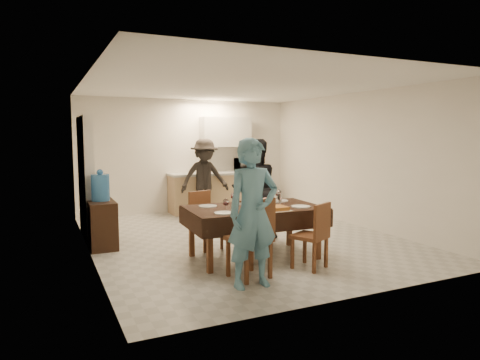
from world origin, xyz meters
The scene contains 33 objects.
floor centered at (0.00, 0.00, 0.00)m, with size 5.00×6.00×0.02m, color #BABAB5.
ceiling centered at (0.00, 0.00, 2.60)m, with size 5.00×6.00×0.02m, color white.
wall_back centered at (0.00, 3.00, 1.30)m, with size 5.00×0.02×2.60m, color white.
wall_front centered at (0.00, -3.00, 1.30)m, with size 5.00×0.02×2.60m, color white.
wall_left centered at (-2.50, 0.00, 1.30)m, with size 0.02×6.00×2.60m, color white.
wall_right centered at (2.50, 0.00, 1.30)m, with size 0.02×6.00×2.60m, color white.
stub_partition centered at (-2.42, 1.20, 1.05)m, with size 0.15×1.40×2.10m, color white.
kitchen_base_cabinet centered at (0.60, 2.68, 0.43)m, with size 2.20×0.60×0.86m, color tan.
kitchen_worktop centered at (0.60, 2.68, 0.89)m, with size 2.24×0.64×0.05m, color #A9A9A5.
upper_cabinet centered at (0.90, 2.82, 1.85)m, with size 1.20×0.34×0.70m, color silver.
dining_table centered at (-0.35, -1.15, 0.71)m, with size 1.96×1.20×0.75m.
chair_near_left centered at (-0.80, -2.00, 0.62)m, with size 0.55×0.55×0.55m.
chair_near_right centered at (0.10, -1.99, 0.55)m, with size 0.54×0.56×0.48m.
chair_far_left centered at (-0.80, -0.49, 0.55)m, with size 0.51×0.51×0.49m.
chair_far_right centered at (0.10, -0.48, 0.52)m, with size 0.49×0.50×0.46m.
console centered at (-2.28, 0.41, 0.37)m, with size 0.40×0.81×0.74m, color black.
water_jug centered at (-2.28, 0.41, 0.96)m, with size 0.28×0.28×0.42m, color #397FCE.
wine_bottle centered at (-0.40, -1.10, 0.90)m, with size 0.08×0.08×0.31m, color black, non-canonical shape.
water_pitcher centered at (0.00, -1.20, 0.84)m, with size 0.12×0.12×0.18m, color white.
savoury_tart centered at (-0.25, -1.53, 0.78)m, with size 0.44×0.33×0.06m, color #B57735.
salad_bowl centered at (-0.05, -0.97, 0.78)m, with size 0.17×0.17×0.07m, color silver.
mushroom_dish centered at (-0.40, -0.87, 0.77)m, with size 0.21×0.21×0.04m, color silver.
wine_glass_a centered at (-0.90, -1.40, 0.84)m, with size 0.08×0.08×0.19m, color white, non-canonical shape.
wine_glass_b centered at (0.20, -0.90, 0.85)m, with size 0.09×0.09×0.19m, color white, non-canonical shape.
wine_glass_c centered at (-0.55, -0.85, 0.84)m, with size 0.08×0.08×0.18m, color white, non-canonical shape.
plate_near_left centered at (-0.95, -1.45, 0.76)m, with size 0.26×0.26×0.01m, color silver.
plate_near_right centered at (0.25, -1.45, 0.76)m, with size 0.27×0.27×0.02m, color silver.
plate_far_left centered at (-0.95, -0.85, 0.76)m, with size 0.26×0.26×0.02m, color silver.
plate_far_right centered at (0.25, -0.85, 0.76)m, with size 0.27×0.27×0.02m, color silver.
microwave centered at (1.42, 2.68, 1.07)m, with size 0.57×0.39×0.32m, color silver.
person_near centered at (-0.90, -2.20, 0.87)m, with size 0.64×0.42×1.75m, color #588EA9.
person_far centered at (0.20, -0.10, 0.86)m, with size 0.83×0.65×1.71m, color black.
person_kitchen centered at (0.14, 2.23, 0.85)m, with size 1.10×0.63×1.70m, color black.
Camera 1 is at (-3.10, -6.58, 1.78)m, focal length 32.00 mm.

